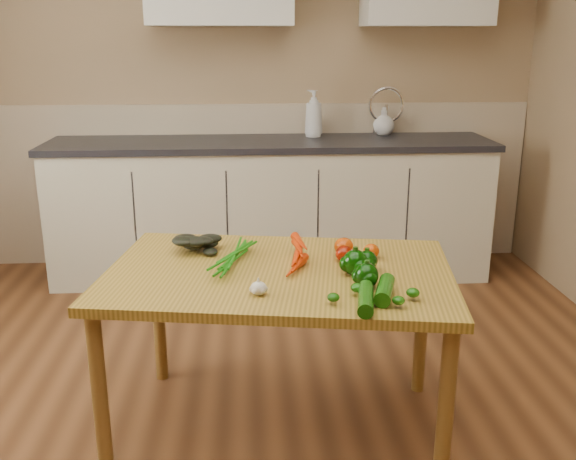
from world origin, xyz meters
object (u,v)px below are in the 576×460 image
at_px(pepper_c, 366,275).
at_px(zucchini_b, 366,299).
at_px(table, 279,289).
at_px(pepper_a, 355,263).
at_px(soap_bottle_b, 312,123).
at_px(tomato_c, 371,251).
at_px(soap_bottle_a, 314,114).
at_px(carrot_bunch, 277,256).
at_px(tomato_a, 344,254).
at_px(zucchini_a, 385,290).
at_px(pepper_b, 367,261).
at_px(tomato_b, 344,246).
at_px(leafy_greens, 197,240).
at_px(garlic_bulb, 259,288).
at_px(soap_bottle_c, 384,121).

distance_m(pepper_c, zucchini_b, 0.17).
height_order(table, pepper_a, pepper_a).
distance_m(soap_bottle_b, tomato_c, 1.89).
relative_size(soap_bottle_a, carrot_bunch, 1.26).
xyz_separation_m(tomato_a, zucchini_a, (0.08, -0.37, -0.00)).
xyz_separation_m(pepper_b, tomato_a, (-0.07, 0.11, -0.01)).
height_order(table, pepper_c, pepper_c).
bearing_deg(soap_bottle_a, soap_bottle_b, -118.25).
distance_m(tomato_b, tomato_c, 0.11).
xyz_separation_m(pepper_b, pepper_c, (-0.03, -0.15, 0.00)).
relative_size(pepper_b, tomato_b, 1.01).
height_order(leafy_greens, garlic_bulb, leafy_greens).
xyz_separation_m(table, tomato_a, (0.26, 0.08, 0.11)).
height_order(soap_bottle_c, zucchini_a, soap_bottle_c).
bearing_deg(pepper_c, tomato_c, 76.05).
distance_m(soap_bottle_b, zucchini_b, 2.35).
bearing_deg(zucchini_b, leafy_greens, 134.31).
height_order(table, tomato_b, tomato_b).
xyz_separation_m(soap_bottle_b, carrot_bunch, (-0.33, -1.91, -0.26)).
distance_m(carrot_bunch, pepper_a, 0.31).
bearing_deg(zucchini_b, pepper_b, 79.06).
xyz_separation_m(leafy_greens, tomato_a, (0.58, -0.17, -0.01)).
relative_size(table, soap_bottle_a, 4.64).
bearing_deg(zucchini_b, garlic_bulb, 160.98).
relative_size(soap_bottle_a, pepper_a, 3.20).
bearing_deg(pepper_a, carrot_bunch, 154.11).
relative_size(soap_bottle_a, tomato_a, 4.40).
distance_m(soap_bottle_c, zucchini_b, 2.44).
height_order(soap_bottle_a, pepper_a, soap_bottle_a).
xyz_separation_m(tomato_c, zucchini_a, (-0.03, -0.40, -0.00)).
distance_m(pepper_b, tomato_a, 0.13).
bearing_deg(zucchini_b, carrot_bunch, 122.53).
distance_m(soap_bottle_a, zucchini_a, 2.27).
bearing_deg(leafy_greens, zucchini_a, -38.99).
distance_m(pepper_c, tomato_a, 0.27).
bearing_deg(soap_bottle_a, pepper_b, 48.45).
relative_size(soap_bottle_c, tomato_a, 2.64).
relative_size(leafy_greens, tomato_a, 2.68).
height_order(pepper_c, zucchini_b, pepper_c).
bearing_deg(tomato_c, pepper_b, -107.11).
xyz_separation_m(carrot_bunch, pepper_c, (0.30, -0.25, 0.01)).
xyz_separation_m(soap_bottle_a, pepper_c, (-0.03, -2.14, -0.31)).
bearing_deg(pepper_b, zucchini_a, -86.86).
relative_size(garlic_bulb, pepper_c, 0.65).
relative_size(leafy_greens, zucchini_a, 0.99).
distance_m(carrot_bunch, zucchini_b, 0.50).
height_order(table, tomato_c, tomato_c).
height_order(table, soap_bottle_a, soap_bottle_a).
xyz_separation_m(soap_bottle_c, pepper_b, (-0.48, -2.04, -0.26)).
relative_size(soap_bottle_b, tomato_a, 2.54).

